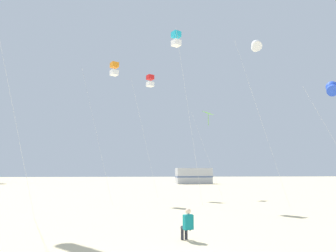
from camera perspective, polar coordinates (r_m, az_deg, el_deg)
The scene contains 8 objects.
kite_flyer_standing at distance 11.51m, azimuth 3.64°, elevation -17.89°, with size 0.44×0.56×1.16m.
kite_tube_white at distance 24.90m, azimuth 16.31°, elevation 14.21°, with size 3.04×3.31×12.61m.
kite_box_cyan at distance 24.69m, azimuth 1.56°, elevation 16.03°, with size 2.27×2.27×13.29m.
kite_diamond_lime at distance 29.26m, azimuth 7.57°, elevation 1.85°, with size 2.56×2.40×8.13m.
kite_box_orange at distance 27.17m, azimuth -10.11°, elevation 10.50°, with size 3.14×3.14×11.81m.
kite_tube_blue at distance 23.46m, azimuth 28.52°, elevation 6.25°, with size 3.32×3.59×8.71m.
kite_box_scarlet at distance 30.25m, azimuth -3.39°, elevation 8.45°, with size 2.62×2.27×11.81m.
rv_van_silver at distance 55.41m, azimuth 4.89°, elevation -9.37°, with size 6.62×2.88×2.80m.
Camera 1 is at (-0.87, -6.90, 2.56)m, focal length 32.33 mm.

